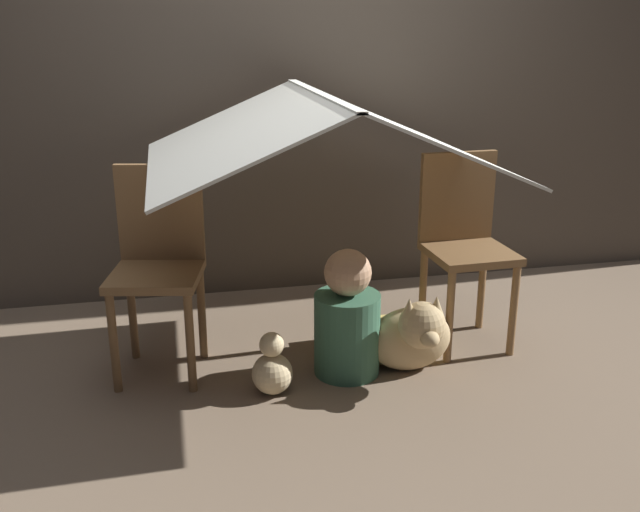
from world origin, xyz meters
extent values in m
plane|color=#7A6651|center=(0.00, 0.00, 0.00)|extent=(8.80, 8.80, 0.00)
cube|color=#4C4238|center=(0.00, 1.10, 1.25)|extent=(7.00, 0.05, 2.50)
cylinder|color=brown|center=(-0.89, 0.03, 0.22)|extent=(0.04, 0.04, 0.44)
cylinder|color=brown|center=(-0.58, -0.03, 0.22)|extent=(0.04, 0.04, 0.44)
cylinder|color=brown|center=(-0.82, 0.34, 0.22)|extent=(0.04, 0.04, 0.44)
cylinder|color=brown|center=(-0.52, 0.27, 0.22)|extent=(0.04, 0.04, 0.44)
cube|color=brown|center=(-0.70, 0.15, 0.45)|extent=(0.44, 0.44, 0.04)
cube|color=brown|center=(-0.67, 0.32, 0.68)|extent=(0.37, 0.10, 0.42)
cylinder|color=brown|center=(0.55, -0.01, 0.22)|extent=(0.04, 0.04, 0.44)
cylinder|color=brown|center=(0.87, 0.00, 0.22)|extent=(0.04, 0.04, 0.44)
cylinder|color=brown|center=(0.54, 0.30, 0.22)|extent=(0.04, 0.04, 0.44)
cylinder|color=brown|center=(0.85, 0.31, 0.22)|extent=(0.04, 0.04, 0.44)
cube|color=brown|center=(0.70, 0.15, 0.45)|extent=(0.38, 0.38, 0.04)
cube|color=brown|center=(0.70, 0.32, 0.68)|extent=(0.37, 0.04, 0.42)
cube|color=silver|center=(-0.35, 0.15, 1.04)|extent=(0.71, 1.29, 0.30)
cube|color=silver|center=(0.35, 0.15, 1.04)|extent=(0.71, 1.29, 0.30)
cube|color=silver|center=(0.00, 0.15, 1.19)|extent=(0.04, 1.29, 0.01)
cylinder|color=#38664C|center=(0.09, -0.01, 0.18)|extent=(0.29, 0.29, 0.36)
sphere|color=tan|center=(0.09, -0.01, 0.46)|extent=(0.20, 0.20, 0.20)
ellipsoid|color=tan|center=(0.36, -0.04, 0.14)|extent=(0.37, 0.19, 0.29)
sphere|color=tan|center=(0.36, -0.18, 0.27)|extent=(0.20, 0.20, 0.20)
ellipsoid|color=tan|center=(0.36, -0.26, 0.25)|extent=(0.08, 0.10, 0.07)
cone|color=tan|center=(0.30, -0.18, 0.35)|extent=(0.07, 0.07, 0.09)
cone|color=tan|center=(0.42, -0.18, 0.35)|extent=(0.07, 0.07, 0.09)
cube|color=#E5CC66|center=(0.24, 0.18, 0.05)|extent=(0.40, 0.32, 0.10)
sphere|color=beige|center=(-0.26, -0.12, 0.09)|extent=(0.17, 0.17, 0.17)
sphere|color=beige|center=(-0.26, -0.12, 0.22)|extent=(0.10, 0.10, 0.10)
camera|label=1|loc=(-0.63, -2.73, 1.48)|focal=40.00mm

